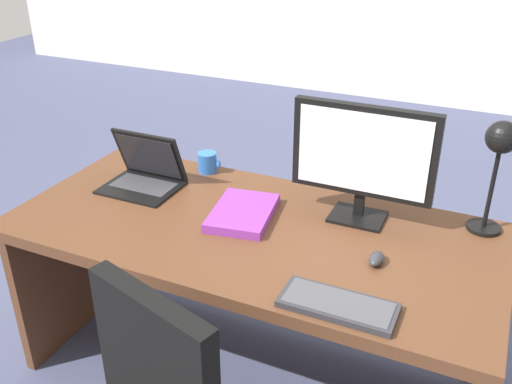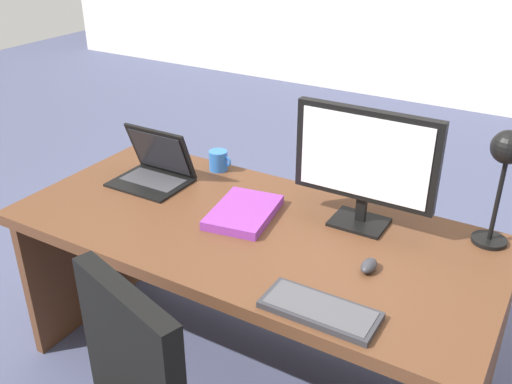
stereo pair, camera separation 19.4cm
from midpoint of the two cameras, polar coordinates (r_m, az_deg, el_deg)
The scene contains 9 objects.
ground at distance 3.67m, azimuth 13.24°, elevation -2.96°, with size 12.00×12.00×0.00m, color #474C6B.
desk at distance 2.23m, azimuth 2.56°, elevation -7.07°, with size 1.79×0.84×0.73m.
monitor at distance 2.04m, azimuth 13.52°, elevation 3.08°, with size 0.52×0.16×0.44m.
laptop at distance 2.43m, azimuth -7.71°, elevation 2.67°, with size 0.31×0.25×0.23m.
keyboard at distance 1.70m, azimuth 9.74°, elevation -11.64°, with size 0.34×0.14×0.02m.
mouse at distance 1.90m, azimuth 14.14°, elevation -7.24°, with size 0.05×0.08×0.04m.
desk_lamp at distance 2.04m, azimuth 26.18°, elevation 2.54°, with size 0.12×0.15×0.42m.
book at distance 2.14m, azimuth 1.35°, elevation -2.09°, with size 0.26×0.34×0.03m.
coffee_mug at distance 2.51m, azimuth -1.54°, elevation 3.12°, with size 0.11×0.08×0.09m.
Camera 2 is at (0.94, -1.55, 1.79)m, focal length 40.03 mm.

